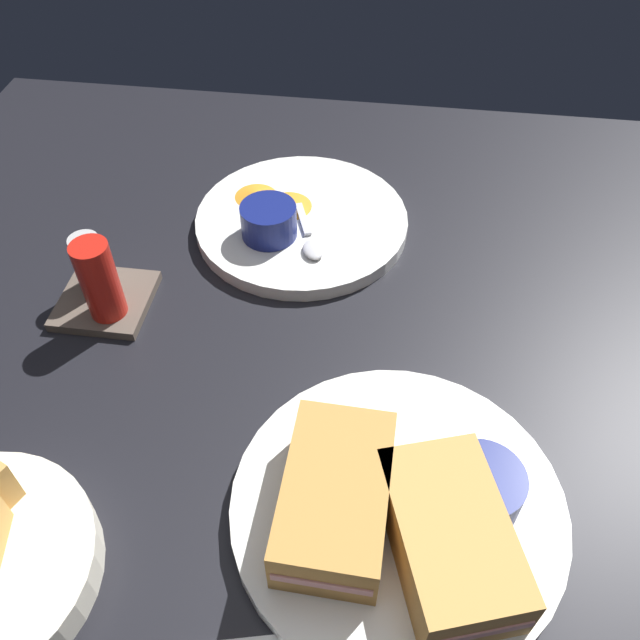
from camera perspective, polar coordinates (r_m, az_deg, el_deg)
name	(u,v)px	position (r cm, az deg, el deg)	size (l,w,h in cm)	color
ground_plane	(326,428)	(59.64, 0.52, -9.36)	(110.00, 110.00, 3.00)	black
plate_sandwich_main	(397,507)	(53.56, 6.74, -15.86)	(26.06, 26.06, 1.60)	white
sandwich_half_near	(336,496)	(50.04, 1.37, -15.08)	(13.45, 7.97, 4.80)	#C68C42
sandwich_half_far	(450,537)	(49.51, 11.19, -18.02)	(14.79, 11.32, 4.80)	tan
ramekin_dark_sauce	(479,489)	(51.93, 13.68, -14.09)	(6.44, 6.44, 4.08)	navy
spoon_by_dark_ramekin	(407,487)	(53.13, 7.54, -14.20)	(2.46, 9.94, 0.80)	silver
plate_chips_companion	(302,222)	(75.90, -1.59, 8.53)	(24.09, 24.09, 1.60)	white
ramekin_light_gravy	(269,220)	(71.86, -4.49, 8.66)	(6.09, 6.09, 3.71)	navy
spoon_by_gravy_ramekin	(311,242)	(71.33, -0.81, 6.78)	(9.76, 4.80, 0.80)	silver
plantain_chip_scatter	(270,202)	(77.15, -4.36, 10.18)	(8.85, 9.77, 0.60)	orange
condiment_caddy	(99,283)	(68.11, -18.61, 3.06)	(9.00, 9.00, 9.50)	brown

